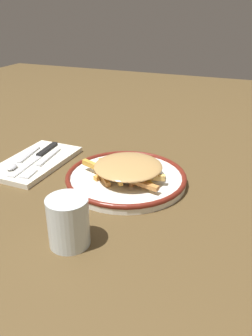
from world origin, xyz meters
TOP-DOWN VIEW (x-y plane):
  - ground_plane at (0.00, 0.00)m, footprint 2.60×2.60m
  - plate at (0.00, 0.00)m, footprint 0.27×0.27m
  - fries_heap at (-0.01, 0.01)m, footprint 0.20×0.16m
  - napkin at (0.25, -0.01)m, footprint 0.14×0.24m
  - fork at (0.22, 0.01)m, footprint 0.03×0.18m
  - knife at (0.25, -0.02)m, footprint 0.03×0.21m
  - spoon at (0.27, 0.03)m, footprint 0.04×0.15m
  - water_glass at (0.01, 0.24)m, footprint 0.07×0.07m

SIDE VIEW (x-z plane):
  - ground_plane at x=0.00m, z-range 0.00..0.00m
  - napkin at x=0.25m, z-range 0.00..0.01m
  - plate at x=0.00m, z-range 0.00..0.02m
  - fork at x=0.22m, z-range 0.01..0.02m
  - knife at x=0.25m, z-range 0.01..0.02m
  - spoon at x=0.27m, z-range 0.01..0.02m
  - fries_heap at x=-0.01m, z-range 0.02..0.06m
  - water_glass at x=0.01m, z-range 0.00..0.09m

